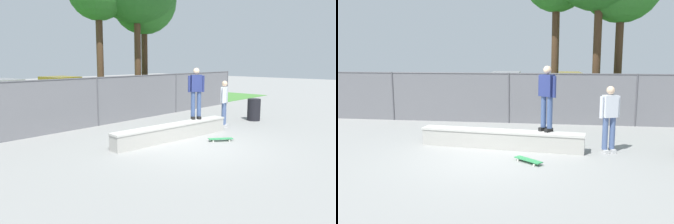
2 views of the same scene
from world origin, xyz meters
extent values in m
plane|color=gray|center=(0.00, 0.00, 0.00)|extent=(80.00, 80.00, 0.00)
cube|color=#478438|center=(0.00, 15.04, 0.01)|extent=(30.97, 20.00, 0.02)
cube|color=#A8A59E|center=(0.27, 0.96, 0.23)|extent=(4.69, 0.92, 0.47)
cube|color=beige|center=(0.27, 0.96, 0.50)|extent=(4.73, 0.97, 0.06)
cube|color=black|center=(1.62, 0.92, 0.58)|extent=(0.25, 0.27, 0.10)
cube|color=black|center=(1.44, 1.06, 0.58)|extent=(0.25, 0.27, 0.10)
cylinder|color=#384C7A|center=(1.64, 0.95, 1.07)|extent=(0.15, 0.15, 0.88)
cylinder|color=#384C7A|center=(1.46, 1.08, 1.07)|extent=(0.15, 0.15, 0.88)
cube|color=navy|center=(1.55, 1.02, 1.81)|extent=(0.44, 0.41, 0.60)
cylinder|color=navy|center=(1.75, 0.86, 1.79)|extent=(0.10, 0.10, 0.58)
cylinder|color=navy|center=(1.35, 1.17, 1.79)|extent=(0.10, 0.10, 0.58)
sphere|color=beige|center=(1.55, 1.02, 2.24)|extent=(0.22, 0.22, 0.22)
cube|color=#2D8C4C|center=(1.15, -0.32, 0.08)|extent=(0.75, 0.66, 0.02)
cube|color=#B2B2B7|center=(0.94, -0.15, 0.06)|extent=(0.13, 0.15, 0.02)
cube|color=#B2B2B7|center=(1.36, -0.49, 0.06)|extent=(0.13, 0.15, 0.02)
cylinder|color=silver|center=(0.99, -0.09, 0.03)|extent=(0.06, 0.06, 0.05)
cylinder|color=silver|center=(0.88, -0.22, 0.03)|extent=(0.06, 0.06, 0.05)
cylinder|color=silver|center=(1.41, -0.43, 0.03)|extent=(0.06, 0.06, 0.05)
cylinder|color=silver|center=(1.31, -0.56, 0.03)|extent=(0.06, 0.06, 0.05)
cylinder|color=#4C4C51|center=(-4.74, 4.74, 0.98)|extent=(0.07, 0.07, 1.96)
cylinder|color=#4C4C51|center=(0.00, 4.74, 0.98)|extent=(0.07, 0.07, 1.96)
cylinder|color=#4C4C51|center=(4.74, 4.74, 0.98)|extent=(0.07, 0.07, 1.96)
cylinder|color=#4C4C51|center=(0.00, 4.74, 1.93)|extent=(18.97, 0.05, 0.05)
cube|color=slate|center=(0.00, 4.74, 0.98)|extent=(18.97, 0.01, 1.96)
cylinder|color=#47301E|center=(1.73, 6.84, 2.38)|extent=(0.32, 0.32, 4.76)
cylinder|color=#47301E|center=(3.40, 6.06, 2.44)|extent=(0.32, 0.32, 4.87)
cylinder|color=#47301E|center=(4.32, 6.54, 2.16)|extent=(0.32, 0.32, 4.33)
cube|color=silver|center=(-1.08, 11.64, 0.67)|extent=(1.97, 4.27, 0.70)
cube|color=gray|center=(-1.07, 11.49, 1.34)|extent=(1.68, 2.16, 0.64)
cylinder|color=black|center=(-2.03, 12.90, 0.32)|extent=(0.25, 0.65, 0.64)
cylinder|color=black|center=(-0.23, 12.97, 0.32)|extent=(0.25, 0.65, 0.64)
cylinder|color=black|center=(-1.93, 10.30, 0.32)|extent=(0.25, 0.65, 0.64)
cylinder|color=black|center=(-0.13, 10.37, 0.32)|extent=(0.25, 0.65, 0.64)
cube|color=gold|center=(2.36, 11.82, 0.67)|extent=(1.97, 4.27, 0.70)
cube|color=#776413|center=(2.37, 11.67, 1.34)|extent=(1.68, 2.16, 0.64)
cylinder|color=black|center=(1.41, 13.08, 0.32)|extent=(0.25, 0.65, 0.64)
cylinder|color=black|center=(3.21, 13.16, 0.32)|extent=(0.25, 0.65, 0.64)
cylinder|color=black|center=(1.52, 10.48, 0.32)|extent=(0.25, 0.65, 0.64)
cylinder|color=black|center=(3.32, 10.55, 0.32)|extent=(0.25, 0.65, 0.64)
cube|color=beige|center=(3.35, 0.94, 0.05)|extent=(0.20, 0.28, 0.10)
cube|color=beige|center=(3.15, 0.85, 0.05)|extent=(0.20, 0.28, 0.10)
cylinder|color=#475B89|center=(3.34, 0.96, 0.54)|extent=(0.15, 0.15, 0.88)
cylinder|color=#475B89|center=(3.13, 0.88, 0.54)|extent=(0.15, 0.15, 0.88)
cube|color=silver|center=(3.23, 0.92, 1.28)|extent=(0.44, 0.35, 0.60)
cylinder|color=silver|center=(3.46, 1.02, 1.26)|extent=(0.10, 0.10, 0.58)
cylinder|color=silver|center=(3.00, 0.82, 1.26)|extent=(0.10, 0.10, 0.58)
sphere|color=beige|center=(3.23, 0.92, 1.71)|extent=(0.22, 0.22, 0.22)
camera|label=1|loc=(-7.88, -6.22, 2.62)|focal=35.80mm
camera|label=2|loc=(1.78, -8.76, 2.65)|focal=37.90mm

